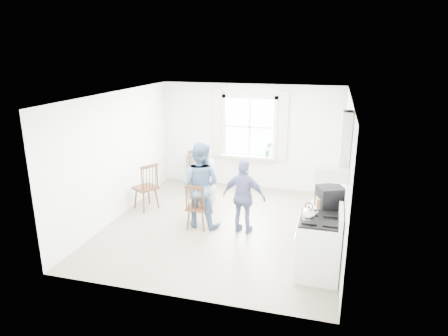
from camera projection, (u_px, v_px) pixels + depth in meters
The scene contains 16 objects.
room_shell at pixel (223, 163), 7.66m from camera, with size 4.62×5.12×2.64m.
window_assembly at pixel (249, 131), 9.87m from camera, with size 1.88×0.24×1.70m.
range_hood at pixel (337, 159), 5.71m from camera, with size 0.45×0.76×0.94m.
shelf_unit at pixel (195, 169), 10.42m from camera, with size 0.40×0.30×0.80m, color slate.
gas_stove at pixel (319, 246), 6.16m from camera, with size 0.68×0.76×1.12m.
kettle at pixel (308, 215), 5.93m from camera, with size 0.21×0.21×0.29m.
low_cabinet at pixel (325, 230), 6.80m from camera, with size 0.50×0.55×0.90m, color silver.
stereo_stack at pixel (330, 197), 6.53m from camera, with size 0.51×0.49×0.36m.
cardboard_box at pixel (325, 203), 6.53m from camera, with size 0.28×0.20×0.18m, color #977449.
windsor_chair_a at pixel (198, 166), 9.73m from camera, with size 0.53×0.53×1.08m.
windsor_chair_b at pixel (196, 202), 7.68m from camera, with size 0.41×0.40×0.94m.
windsor_chair_c at pixel (148, 182), 8.64m from camera, with size 0.60×0.60×1.05m.
person_left at pixel (205, 179), 8.47m from camera, with size 0.55×0.55×1.50m, color silver.
person_mid at pixel (200, 185), 7.81m from camera, with size 0.83×0.83×1.71m, color slate.
person_right at pixel (244, 197), 7.54m from camera, with size 0.84×0.84×1.44m, color navy.
potted_plant at pixel (268, 150), 9.79m from camera, with size 0.20×0.20×0.37m, color #357840.
Camera 1 is at (1.97, -7.09, 3.42)m, focal length 32.00 mm.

